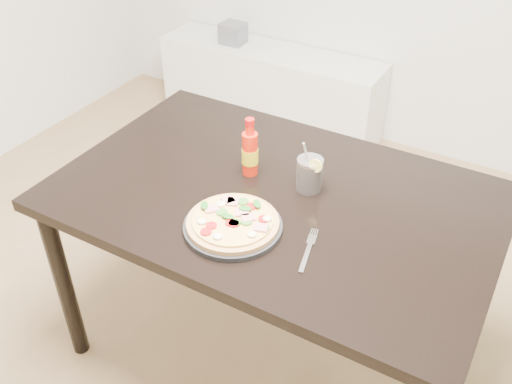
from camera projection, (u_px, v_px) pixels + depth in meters
The scene contains 8 objects.
dining_table at pixel (274, 213), 1.87m from camera, with size 1.40×0.90×0.75m.
plate at pixel (233, 227), 1.68m from camera, with size 0.29×0.29×0.02m, color black.
pizza at pixel (233, 221), 1.67m from camera, with size 0.27×0.27×0.03m.
hot_sauce_bottle at pixel (250, 152), 1.87m from camera, with size 0.05×0.05×0.21m.
cola_cup at pixel (309, 175), 1.81m from camera, with size 0.09×0.08×0.17m.
fork at pixel (309, 249), 1.61m from camera, with size 0.06×0.19×0.00m.
media_console at pixel (270, 88), 3.55m from camera, with size 1.40×0.34×0.50m, color white.
cd_stack at pixel (233, 33), 3.45m from camera, with size 0.14×0.12×0.13m.
Camera 1 is at (0.74, -0.78, 1.83)m, focal length 40.00 mm.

